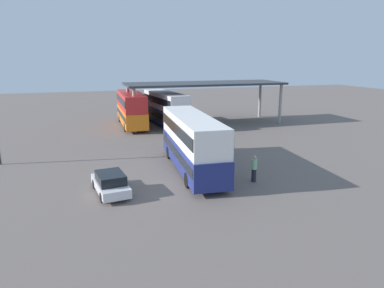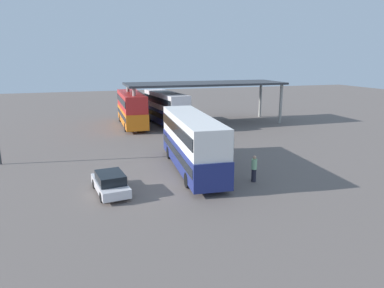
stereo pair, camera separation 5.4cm
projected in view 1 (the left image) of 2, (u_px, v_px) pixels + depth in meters
The scene contains 7 objects.
ground_plane at pixel (192, 185), 23.01m from camera, with size 140.00×140.00×0.00m, color #695E58.
double_decker_main at pixel (192, 141), 25.59m from camera, with size 3.26×11.27×4.09m.
parked_hatchback at pixel (110, 183), 21.47m from camera, with size 2.16×4.11×1.35m.
double_decker_near_canopy at pixel (131, 108), 42.49m from camera, with size 2.72×10.57×4.05m.
double_decker_mid_row at pixel (166, 107), 42.82m from camera, with size 3.61×10.28×4.05m.
depot_canopy at pixel (205, 85), 43.33m from camera, with size 19.60×6.70×5.15m.
pedestrian_waiting at pixel (254, 169), 23.49m from camera, with size 0.38×0.38×1.83m.
Camera 1 is at (-6.59, -20.66, 8.17)m, focal length 32.76 mm.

